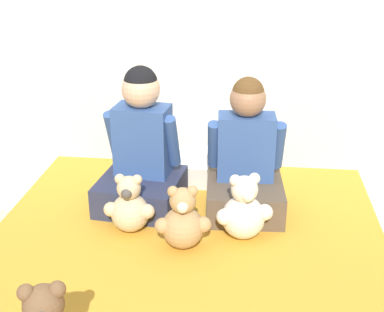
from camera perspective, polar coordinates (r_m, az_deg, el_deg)
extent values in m
cube|color=silver|center=(2.86, 1.71, 15.51)|extent=(8.00, 0.06, 2.50)
cube|color=silver|center=(2.17, -1.22, -13.87)|extent=(1.63, 1.88, 0.18)
cube|color=gold|center=(2.11, -1.24, -11.60)|extent=(1.65, 1.90, 0.03)
cube|color=#282D47|center=(2.48, -5.47, -3.77)|extent=(0.40, 0.41, 0.14)
cube|color=#33518E|center=(2.43, -5.27, 1.67)|extent=(0.26, 0.18, 0.32)
sphere|color=#DBAD89|center=(2.35, -5.48, 7.10)|extent=(0.17, 0.17, 0.17)
sphere|color=black|center=(2.34, -5.51, 7.79)|extent=(0.15, 0.15, 0.15)
cylinder|color=#33518E|center=(2.47, -8.32, 2.10)|extent=(0.07, 0.15, 0.26)
cylinder|color=#33518E|center=(2.39, -2.13, 1.58)|extent=(0.07, 0.15, 0.26)
cube|color=brown|center=(2.43, 5.61, -4.32)|extent=(0.36, 0.39, 0.14)
cube|color=#33518E|center=(2.38, 5.76, 0.98)|extent=(0.26, 0.15, 0.30)
sphere|color=#9E7051|center=(2.31, 5.98, 6.06)|extent=(0.16, 0.16, 0.16)
sphere|color=brown|center=(2.30, 6.01, 6.71)|extent=(0.14, 0.14, 0.14)
cylinder|color=#33518E|center=(2.38, 2.35, 1.22)|extent=(0.06, 0.14, 0.24)
cylinder|color=#33518E|center=(2.39, 9.16, 1.07)|extent=(0.06, 0.14, 0.24)
sphere|color=#D1B78E|center=(2.28, -6.62, -6.03)|extent=(0.16, 0.16, 0.16)
sphere|color=#D1B78E|center=(2.22, -6.75, -3.39)|extent=(0.10, 0.10, 0.10)
sphere|color=#4C4742|center=(2.19, -7.00, -4.01)|extent=(0.05, 0.05, 0.05)
sphere|color=#D1B78E|center=(2.21, -7.72, -2.42)|extent=(0.04, 0.04, 0.04)
sphere|color=#D1B78E|center=(2.20, -5.88, -2.53)|extent=(0.04, 0.04, 0.04)
sphere|color=#D1B78E|center=(2.27, -8.65, -5.64)|extent=(0.06, 0.06, 0.06)
sphere|color=#D1B78E|center=(2.24, -4.79, -5.91)|extent=(0.06, 0.06, 0.06)
sphere|color=silver|center=(2.22, 5.49, -6.52)|extent=(0.18, 0.18, 0.18)
sphere|color=silver|center=(2.16, 5.62, -3.55)|extent=(0.11, 0.11, 0.11)
sphere|color=white|center=(2.12, 6.01, -4.24)|extent=(0.05, 0.05, 0.05)
sphere|color=silver|center=(2.13, 4.63, -2.61)|extent=(0.05, 0.05, 0.05)
sphere|color=silver|center=(2.15, 6.68, -2.40)|extent=(0.05, 0.05, 0.05)
sphere|color=silver|center=(2.17, 3.50, -6.51)|extent=(0.07, 0.07, 0.07)
sphere|color=silver|center=(2.22, 7.76, -5.97)|extent=(0.07, 0.07, 0.07)
sphere|color=tan|center=(2.15, -0.98, -7.64)|extent=(0.17, 0.17, 0.17)
sphere|color=tan|center=(2.09, -1.00, -4.78)|extent=(0.11, 0.11, 0.11)
sphere|color=beige|center=(2.06, -0.95, -5.49)|extent=(0.05, 0.05, 0.05)
sphere|color=tan|center=(2.07, -2.06, -3.81)|extent=(0.04, 0.04, 0.04)
sphere|color=tan|center=(2.07, 0.04, -3.75)|extent=(0.04, 0.04, 0.04)
sphere|color=tan|center=(2.13, -3.15, -7.44)|extent=(0.06, 0.06, 0.06)
sphere|color=tan|center=(2.13, 1.22, -7.32)|extent=(0.06, 0.06, 0.06)
sphere|color=brown|center=(1.59, -15.58, -15.01)|extent=(0.12, 0.12, 0.12)
sphere|color=brown|center=(1.56, -17.33, -13.73)|extent=(0.05, 0.05, 0.05)
sphere|color=brown|center=(1.55, -14.18, -13.63)|extent=(0.05, 0.05, 0.05)
cube|color=silver|center=(2.75, 0.92, -1.16)|extent=(0.57, 0.31, 0.11)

